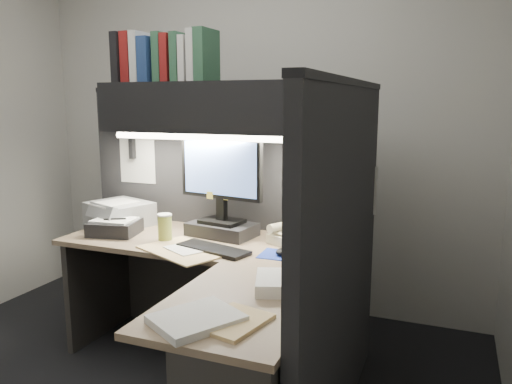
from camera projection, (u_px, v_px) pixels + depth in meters
wall_back at (251, 127)px, 3.72m from camera, size 3.50×0.04×2.70m
partition_back at (223, 215)px, 3.29m from camera, size 1.90×0.06×1.60m
partition_right at (341, 266)px, 2.26m from camera, size 0.06×1.50×1.60m
desk at (214, 336)px, 2.36m from camera, size 1.70×1.53×0.73m
overhead_shelf at (223, 107)px, 2.96m from camera, size 1.55×0.34×0.30m
task_light_tube at (213, 138)px, 2.87m from camera, size 1.32×0.04×0.04m
monitor at (221, 197)px, 2.99m from camera, size 0.55×0.30×0.60m
keyboard at (213, 249)px, 2.72m from camera, size 0.45×0.25×0.02m
mousepad at (280, 255)px, 2.65m from camera, size 0.22×0.20×0.00m
mouse at (283, 251)px, 2.64m from camera, size 0.09×0.11×0.04m
telephone at (293, 236)px, 2.86m from camera, size 0.30×0.30×0.09m
coffee_cup at (165, 228)px, 2.91m from camera, size 0.09×0.09×0.15m
printer at (120, 214)px, 3.29m from camera, size 0.47×0.43×0.15m
notebook_stack at (115, 228)px, 3.06m from camera, size 0.32×0.29×0.08m
open_folder at (184, 250)px, 2.72m from camera, size 0.57×0.49×0.01m
paper_stack_a at (290, 283)px, 2.17m from camera, size 0.35×0.33×0.06m
paper_stack_b at (196, 319)px, 1.83m from camera, size 0.36×0.39×0.03m
manila_stack at (233, 322)px, 1.83m from camera, size 0.26×0.30×0.01m
binder_row at (165, 58)px, 3.04m from camera, size 0.64×0.24×0.31m
pinned_papers at (257, 190)px, 2.76m from camera, size 1.76×1.31×0.51m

